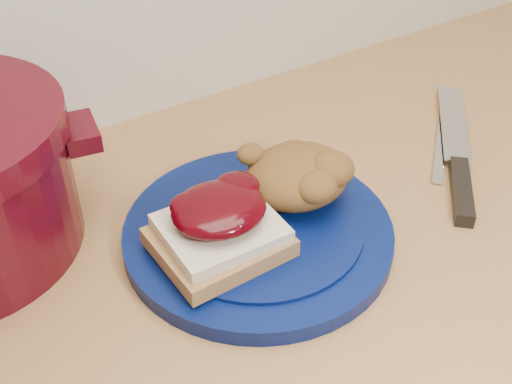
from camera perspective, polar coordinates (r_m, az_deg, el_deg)
plate at (r=0.71m, az=0.19°, el=-3.67°), size 0.32×0.32×0.02m
sandwich at (r=0.65m, az=-3.29°, el=-3.08°), size 0.13×0.11×0.06m
stuffing_mound at (r=0.72m, az=3.68°, el=1.44°), size 0.13×0.11×0.06m
chef_knife at (r=0.84m, az=17.60°, el=1.89°), size 0.23×0.25×0.02m
butter_knife at (r=0.89m, az=16.08°, el=3.94°), size 0.13×0.12×0.00m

